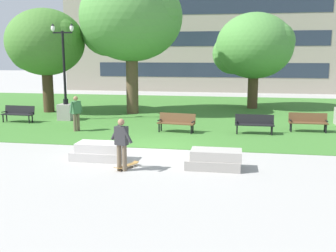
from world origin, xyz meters
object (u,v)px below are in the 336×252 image
Objects in this scene: person_skateboarder at (122,142)px; park_bench_near_right at (18,113)px; concrete_block_center at (99,152)px; park_bench_near_left at (177,121)px; person_bystander_near_lawn at (76,111)px; lamp_post_right at (66,101)px; park_bench_far_left at (308,121)px; park_bench_far_right at (254,123)px; concrete_block_left at (214,160)px; skateboard at (127,166)px.

park_bench_near_right is at bearing 136.26° from person_skateboarder.
concrete_block_center is 1.75m from person_skateboarder.
concrete_block_center is at bearing -110.13° from park_bench_near_left.
park_bench_near_left is (0.81, 6.55, -0.43)m from person_skateboarder.
person_skateboarder is at bearing -55.97° from person_bystander_near_lawn.
park_bench_near_left is 7.23m from lamp_post_right.
concrete_block_center is 1.03× the size of park_bench_far_left.
park_bench_near_right is (-7.04, 6.76, 0.23)m from concrete_block_center.
concrete_block_center is 5.71m from person_bystander_near_lawn.
park_bench_far_right is (-2.58, -0.97, 0.00)m from park_bench_far_left.
park_bench_far_right reaches higher than concrete_block_left.
person_skateboarder reaches higher than park_bench_near_left.
lamp_post_right is at bearing 124.49° from skateboard.
person_skateboarder is at bearing -43.20° from concrete_block_center.
person_bystander_near_lawn is at bearing 124.03° from person_skateboarder.
skateboard is 7.86m from park_bench_far_right.
concrete_block_left is 0.99× the size of park_bench_near_left.
park_bench_near_left is at bearing 82.97° from person_skateboarder.
concrete_block_left is at bearing -43.12° from lamp_post_right.
skateboard is 7.11m from person_bystander_near_lawn.
concrete_block_center is at bearing 136.80° from person_skateboarder.
concrete_block_left is at bearing -69.88° from park_bench_near_left.
skateboard is 11.26m from park_bench_near_right.
park_bench_near_left is 1.02× the size of park_bench_near_right.
person_bystander_near_lawn is at bearing 142.96° from concrete_block_left.
concrete_block_left is at bearing -104.31° from park_bench_far_right.
park_bench_far_right is 1.05× the size of person_bystander_near_lawn.
park_bench_far_left is at bearing 46.85° from skateboard.
park_bench_near_right reaches higher than concrete_block_left.
skateboard is 0.55× the size of park_bench_far_left.
skateboard is 0.58× the size of person_bystander_near_lawn.
person_skateboarder reaches higher than park_bench_far_right.
park_bench_near_right is at bearing 147.38° from concrete_block_left.
lamp_post_right reaches higher than concrete_block_left.
concrete_block_left is 1.07× the size of person_bystander_near_lawn.
lamp_post_right is (-4.77, 7.94, 0.79)m from concrete_block_center.
park_bench_near_left is 4.91m from person_bystander_near_lawn.
person_skateboarder reaches higher than concrete_block_center.
concrete_block_center is 1.03× the size of park_bench_far_right.
concrete_block_left is 0.34× the size of lamp_post_right.
lamp_post_right is (-5.95, 9.05, 0.13)m from person_skateboarder.
concrete_block_center is 1.09× the size of person_bystander_near_lawn.
concrete_block_left is 13.26m from park_bench_near_right.
park_bench_near_right is 4.59m from person_bystander_near_lawn.
park_bench_near_right and park_bench_far_right have the same top height.
park_bench_far_left is 0.34× the size of lamp_post_right.
park_bench_near_right is (-8.30, 7.59, 0.45)m from skateboard.
person_bystander_near_lawn is at bearing 125.81° from skateboard.
person_bystander_near_lawn is (-4.86, -0.54, 0.44)m from park_bench_near_left.
park_bench_far_left is (8.25, 6.63, 0.23)m from concrete_block_center.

